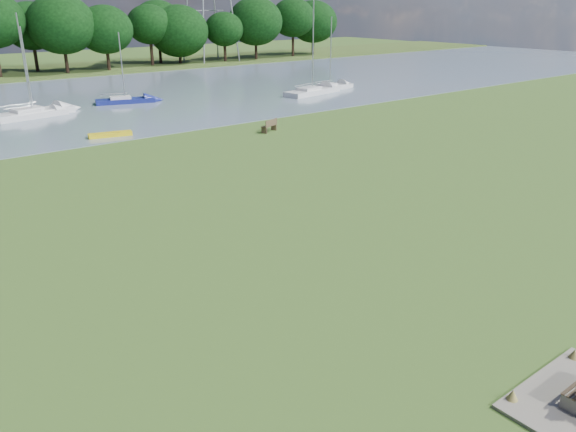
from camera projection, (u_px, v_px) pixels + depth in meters
ground at (272, 240)px, 24.90m from camera, size 220.00×220.00×0.00m
river at (20, 108)px, 55.76m from camera, size 220.00×40.00×0.10m
riverbank_bench at (270, 126)px, 45.34m from camera, size 1.72×1.06×1.02m
kayak at (110, 134)px, 43.68m from camera, size 3.37×1.44×0.33m
sailboat_1 at (329, 86)px, 67.00m from camera, size 6.69×2.47×8.26m
sailboat_3 at (31, 113)px, 50.67m from camera, size 6.24×2.72×8.98m
sailboat_4 at (125, 99)px, 58.04m from camera, size 6.11×3.26×7.00m
sailboat_5 at (312, 90)px, 63.64m from camera, size 8.01×3.64×10.48m
sailboat_6 at (33, 111)px, 51.12m from camera, size 7.54×3.79×7.85m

